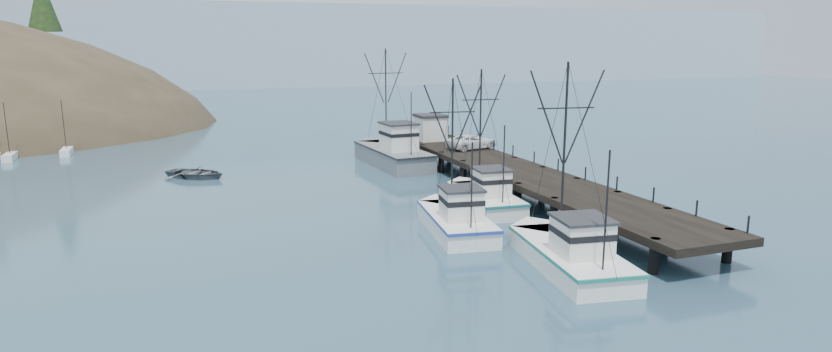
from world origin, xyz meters
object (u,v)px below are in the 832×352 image
Objects in this scene: trawler_far at (484,197)px; trawler_mid at (455,219)px; trawler_near at (568,252)px; work_vessel at (391,153)px; pier at (516,172)px; pickup_truck at (472,142)px; pier_shed at (430,127)px; motorboat at (196,178)px.

trawler_mid is at bearing -132.27° from trawler_far.
trawler_near is 0.82× the size of work_vessel.
pier is at bearing 69.89° from trawler_near.
trawler_far reaches higher than pickup_truck.
pier is 6.04m from trawler_far.
trawler_mid reaches higher than pier_shed.
trawler_far reaches higher than trawler_mid.
pickup_truck is (6.91, -4.71, 1.50)m from work_vessel.
work_vessel is at bearing 89.16° from trawler_near.
work_vessel reaches higher than trawler_mid.
trawler_near is 35.58m from pier_shed.
pier_shed reaches higher than pier.
trawler_far is at bearing -95.26° from motorboat.
trawler_far is 0.75× the size of work_vessel.
work_vessel is at bearing -52.44° from motorboat.
motorboat is (-26.03, 4.99, -2.73)m from pickup_truck.
work_vessel is 6.06m from pier_shed.
trawler_mid is 1.82× the size of motorboat.
trawler_far is 27.96m from motorboat.
pier is at bearing -87.75° from pier_shed.
pickup_truck is at bearing 84.53° from pier.
trawler_mid is 0.97× the size of trawler_far.
pier_shed is (5.67, 35.03, 2.60)m from trawler_near.
pier is 4.08× the size of trawler_far.
trawler_near is at bearing -90.84° from work_vessel.
pier_shed is at bearing 92.25° from pier.
work_vessel is 2.73× the size of pickup_truck.
trawler_far is 21.80m from pier_shed.
trawler_far is (1.58, 13.78, 0.00)m from trawler_near.
pier is 3.07× the size of work_vessel.
work_vessel is 4.47× the size of pier_shed.
pier_shed reaches higher than pickup_truck.
trawler_mid is (-3.06, 8.66, -0.00)m from trawler_near.
pier is 18.52m from trawler_near.
pier is 3.76× the size of trawler_near.
pier_shed is 7.20m from pickup_truck.
pier_shed is at bearing -46.99° from motorboat.
trawler_far is 2.06× the size of pickup_truck.
trawler_mid is at bearing -108.32° from pier_shed.
trawler_mid reaches higher than motorboat.
trawler_near reaches higher than pickup_truck.
pickup_truck reaches higher than pier.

